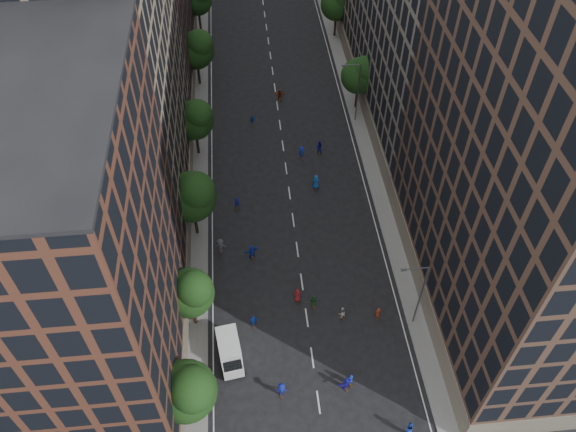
% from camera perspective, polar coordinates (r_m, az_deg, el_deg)
% --- Properties ---
extents(ground, '(240.00, 240.00, 0.00)m').
position_cam_1_polar(ground, '(75.38, -0.49, 6.91)').
color(ground, black).
rests_on(ground, ground).
extents(sidewalk_left, '(4.00, 105.00, 0.15)m').
position_cam_1_polar(sidewalk_left, '(81.34, -9.55, 9.75)').
color(sidewalk_left, slate).
rests_on(sidewalk_left, ground).
extents(sidewalk_right, '(4.00, 105.00, 0.15)m').
position_cam_1_polar(sidewalk_right, '(82.76, 7.48, 10.77)').
color(sidewalk_right, slate).
rests_on(sidewalk_right, ground).
extents(bldg_left_a, '(14.00, 22.00, 30.00)m').
position_cam_1_polar(bldg_left_a, '(46.29, -21.29, -4.16)').
color(bldg_left_a, '#522D1F').
rests_on(bldg_left_a, ground).
extents(bldg_left_b, '(14.00, 26.00, 34.00)m').
position_cam_1_polar(bldg_left_b, '(62.75, -18.28, 14.37)').
color(bldg_left_b, '#7F6D53').
rests_on(bldg_left_b, ground).
extents(bldg_right_a, '(14.00, 30.00, 36.00)m').
position_cam_1_polar(bldg_right_a, '(50.59, 24.22, 4.86)').
color(bldg_right_a, '#4D3529').
rests_on(bldg_right_a, ground).
extents(bldg_right_b, '(14.00, 28.00, 33.00)m').
position_cam_1_polar(bldg_right_b, '(73.21, 15.03, 19.56)').
color(bldg_right_b, '#6C6259').
rests_on(bldg_right_b, ground).
extents(tree_left_0, '(5.20, 5.20, 8.83)m').
position_cam_1_polar(tree_left_0, '(48.22, -10.15, -17.07)').
color(tree_left_0, black).
rests_on(tree_left_0, ground).
extents(tree_left_1, '(4.80, 4.80, 8.21)m').
position_cam_1_polar(tree_left_1, '(53.67, -9.85, -7.60)').
color(tree_left_1, black).
rests_on(tree_left_1, ground).
extents(tree_left_2, '(5.60, 5.60, 9.45)m').
position_cam_1_polar(tree_left_2, '(60.80, -9.68, 2.10)').
color(tree_left_2, black).
rests_on(tree_left_2, ground).
extents(tree_left_3, '(5.00, 5.00, 8.58)m').
position_cam_1_polar(tree_left_3, '(71.73, -9.43, 9.73)').
color(tree_left_3, black).
rests_on(tree_left_3, ground).
extents(tree_left_4, '(5.40, 5.40, 9.08)m').
position_cam_1_polar(tree_left_4, '(84.84, -9.27, 16.45)').
color(tree_left_4, black).
rests_on(tree_left_4, ground).
extents(tree_right_a, '(5.00, 5.00, 8.39)m').
position_cam_1_polar(tree_right_a, '(79.77, 7.38, 14.10)').
color(tree_right_a, black).
rests_on(tree_right_a, ground).
extents(tree_right_b, '(5.20, 5.20, 8.83)m').
position_cam_1_polar(tree_right_b, '(96.61, 5.10, 20.80)').
color(tree_right_b, black).
rests_on(tree_right_b, ground).
extents(streetlamp_near, '(2.64, 0.22, 9.06)m').
position_cam_1_polar(streetlamp_near, '(54.74, 13.18, -7.56)').
color(streetlamp_near, '#595B60').
rests_on(streetlamp_near, ground).
extents(streetlamp_far, '(2.64, 0.22, 9.06)m').
position_cam_1_polar(streetlamp_far, '(77.52, 6.99, 12.64)').
color(streetlamp_far, '#595B60').
rests_on(streetlamp_far, ground).
extents(cargo_van, '(2.77, 4.83, 2.44)m').
position_cam_1_polar(cargo_van, '(54.78, -5.94, -13.49)').
color(cargo_van, white).
rests_on(cargo_van, ground).
extents(skater_1, '(0.66, 0.54, 1.55)m').
position_cam_1_polar(skater_1, '(54.03, 6.35, -16.20)').
color(skater_1, '#173ABB').
rests_on(skater_1, ground).
extents(skater_2, '(0.98, 0.81, 1.84)m').
position_cam_1_polar(skater_2, '(52.75, 12.13, -20.36)').
color(skater_2, '#1533B2').
rests_on(skater_2, ground).
extents(skater_3, '(1.18, 0.73, 1.77)m').
position_cam_1_polar(skater_3, '(53.17, -0.65, -17.25)').
color(skater_3, navy).
rests_on(skater_3, ground).
extents(skater_4, '(1.04, 0.57, 1.68)m').
position_cam_1_polar(skater_4, '(56.79, -3.50, -10.63)').
color(skater_4, '#1741BA').
rests_on(skater_4, ground).
extents(skater_5, '(1.59, 1.05, 1.64)m').
position_cam_1_polar(skater_5, '(53.76, 5.91, -16.60)').
color(skater_5, '#2016B8').
rests_on(skater_5, ground).
extents(skater_6, '(0.88, 0.58, 1.78)m').
position_cam_1_polar(skater_6, '(58.34, 0.97, -8.06)').
color(skater_6, maroon).
rests_on(skater_6, ground).
extents(skater_7, '(0.60, 0.42, 1.55)m').
position_cam_1_polar(skater_7, '(57.98, 9.12, -9.72)').
color(skater_7, '#A4341B').
rests_on(skater_7, ground).
extents(skater_8, '(0.92, 0.84, 1.53)m').
position_cam_1_polar(skater_8, '(57.55, 5.51, -9.78)').
color(skater_8, '#B4B5B0').
rests_on(skater_8, ground).
extents(skater_9, '(1.32, 0.88, 1.91)m').
position_cam_1_polar(skater_9, '(62.68, -6.85, -3.02)').
color(skater_9, '#444449').
rests_on(skater_9, ground).
extents(skater_10, '(1.06, 0.60, 1.71)m').
position_cam_1_polar(skater_10, '(58.02, 2.62, -8.65)').
color(skater_10, '#1B5C25').
rests_on(skater_10, ground).
extents(skater_11, '(1.77, 1.14, 1.82)m').
position_cam_1_polar(skater_11, '(61.87, -3.68, -3.66)').
color(skater_11, '#1730BC').
rests_on(skater_11, ground).
extents(skater_12, '(1.02, 0.73, 1.94)m').
position_cam_1_polar(skater_12, '(69.21, 2.85, 3.45)').
color(skater_12, blue).
rests_on(skater_12, ground).
extents(skater_13, '(0.67, 0.50, 1.67)m').
position_cam_1_polar(skater_13, '(67.09, -5.22, 1.34)').
color(skater_13, '#1316A0').
rests_on(skater_13, ground).
extents(skater_14, '(1.06, 0.90, 1.90)m').
position_cam_1_polar(skater_14, '(74.16, 3.18, 6.99)').
color(skater_14, '#13179C').
rests_on(skater_14, ground).
extents(skater_15, '(1.24, 0.92, 1.70)m').
position_cam_1_polar(skater_15, '(73.43, 1.35, 6.47)').
color(skater_15, '#1526AF').
rests_on(skater_15, ground).
extents(skater_16, '(0.95, 0.44, 1.59)m').
position_cam_1_polar(skater_16, '(78.86, -3.61, 9.66)').
color(skater_16, '#144FA9').
rests_on(skater_16, ground).
extents(skater_17, '(1.77, 0.82, 1.83)m').
position_cam_1_polar(skater_17, '(83.29, -0.83, 12.18)').
color(skater_17, '#973719').
rests_on(skater_17, ground).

